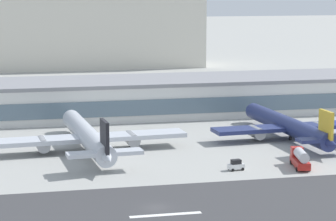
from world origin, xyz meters
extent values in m
plane|color=#9E9E99|center=(0.00, 0.00, 0.00)|extent=(1400.00, 1400.00, 0.00)
cube|color=#38383A|center=(0.00, -4.14, 0.04)|extent=(800.00, 35.53, 0.08)
cube|color=white|center=(0.78, -4.14, 0.09)|extent=(12.00, 1.20, 0.01)
cube|color=silver|center=(16.57, 88.74, 4.72)|extent=(150.20, 25.42, 9.44)
cube|color=slate|center=(16.57, 75.88, 4.25)|extent=(145.69, 0.30, 4.25)
cube|color=gray|center=(16.57, 88.74, 9.94)|extent=(151.70, 25.68, 1.00)
cube|color=beige|center=(6.67, 213.89, 17.12)|extent=(115.37, 27.73, 34.24)
cylinder|color=silver|center=(-6.40, 46.30, 3.44)|extent=(7.34, 44.56, 4.44)
sphere|color=silver|center=(-7.86, 68.44, 3.44)|extent=(4.22, 4.22, 4.22)
cone|color=silver|center=(-4.95, 24.16, 3.44)|extent=(4.51, 8.23, 3.99)
cube|color=silver|center=(-6.34, 45.42, 2.99)|extent=(45.44, 9.60, 0.98)
cylinder|color=gray|center=(3.78, 46.08, 2.22)|extent=(3.29, 6.39, 2.88)
cylinder|color=gray|center=(-16.47, 44.75, 2.22)|extent=(3.29, 6.39, 2.88)
cube|color=silver|center=(-5.06, 25.94, 3.88)|extent=(15.54, 4.66, 0.78)
cube|color=black|center=(-5.06, 25.94, 6.99)|extent=(1.10, 6.02, 7.10)
cylinder|color=black|center=(-6.26, 44.09, 0.61)|extent=(0.80, 0.80, 1.22)
cylinder|color=navy|center=(42.76, 48.84, 3.29)|extent=(6.96, 42.60, 4.24)
sphere|color=navy|center=(41.39, 70.00, 3.29)|extent=(4.03, 4.03, 4.03)
cone|color=navy|center=(44.12, 27.68, 3.29)|extent=(4.30, 7.86, 3.82)
cube|color=navy|center=(42.81, 47.99, 2.86)|extent=(38.29, 8.79, 0.93)
cylinder|color=gray|center=(51.33, 48.54, 2.12)|extent=(3.13, 6.10, 2.76)
cylinder|color=gray|center=(34.29, 47.44, 2.12)|extent=(3.13, 6.10, 2.76)
cube|color=navy|center=(44.01, 29.37, 3.71)|extent=(13.10, 4.32, 0.75)
cube|color=gold|center=(44.01, 29.37, 6.68)|extent=(1.05, 5.76, 6.79)
cylinder|color=black|center=(42.89, 46.72, 0.58)|extent=(0.76, 0.76, 1.17)
cube|color=white|center=(21.06, 21.59, 0.80)|extent=(3.41, 2.09, 1.00)
cube|color=black|center=(21.06, 21.59, 1.75)|extent=(2.10, 1.57, 0.90)
cylinder|color=black|center=(19.82, 22.20, 0.30)|extent=(0.64, 0.37, 0.60)
cylinder|color=black|center=(20.08, 20.63, 0.30)|extent=(0.64, 0.37, 0.60)
cylinder|color=black|center=(22.04, 22.56, 0.30)|extent=(0.64, 0.37, 0.60)
cylinder|color=black|center=(22.29, 20.98, 0.30)|extent=(0.64, 0.37, 0.60)
cube|color=#B2231E|center=(34.48, 20.53, 1.15)|extent=(4.10, 8.83, 1.40)
cylinder|color=silver|center=(34.30, 19.53, 2.90)|extent=(3.12, 6.07, 2.10)
cube|color=#B2231E|center=(35.07, 23.71, 2.75)|extent=(2.72, 2.44, 1.80)
cylinder|color=black|center=(36.30, 23.22, 0.45)|extent=(0.44, 0.94, 0.90)
cylinder|color=black|center=(33.75, 23.70, 0.45)|extent=(0.44, 0.94, 0.90)
cylinder|color=black|center=(35.22, 17.37, 0.45)|extent=(0.44, 0.94, 0.90)
cylinder|color=black|center=(32.66, 17.84, 0.45)|extent=(0.44, 0.94, 0.90)
camera|label=1|loc=(-24.17, -117.42, 37.39)|focal=79.03mm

